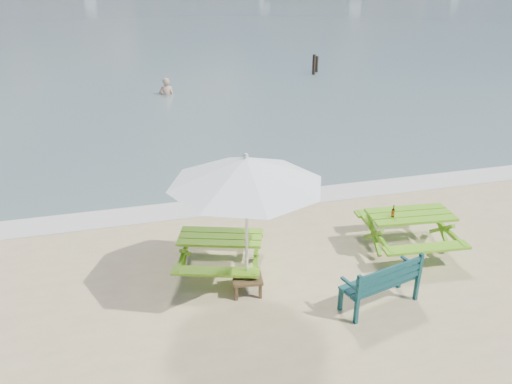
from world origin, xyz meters
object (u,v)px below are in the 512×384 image
object	(u,v)px
park_bench	(379,291)
side_table	(247,284)
picnic_table_left	(221,254)
patio_umbrella	(246,171)
swimmer	(167,99)
picnic_table_right	(408,232)
beer_bottle	(393,213)

from	to	relation	value
park_bench	side_table	bearing A→B (deg)	156.18
picnic_table_left	patio_umbrella	world-z (taller)	patio_umbrella
park_bench	side_table	xyz separation A→B (m)	(-2.02, 0.89, -0.09)
park_bench	swimmer	bearing A→B (deg)	96.79
patio_umbrella	swimmer	distance (m)	15.37
side_table	swimmer	size ratio (longest dim) A/B	0.30
picnic_table_right	side_table	world-z (taller)	picnic_table_right
patio_umbrella	beer_bottle	size ratio (longest dim) A/B	11.46
park_bench	patio_umbrella	bearing A→B (deg)	156.18
side_table	park_bench	bearing A→B (deg)	-23.82
picnic_table_right	park_bench	size ratio (longest dim) A/B	1.35
beer_bottle	park_bench	bearing A→B (deg)	-124.07
picnic_table_right	swimmer	xyz separation A→B (m)	(-3.31, 14.57, -0.56)
picnic_table_left	beer_bottle	size ratio (longest dim) A/B	8.35
patio_umbrella	beer_bottle	distance (m)	3.37
side_table	swimmer	xyz separation A→B (m)	(0.11, 15.18, -0.36)
picnic_table_right	side_table	distance (m)	3.48
picnic_table_right	side_table	xyz separation A→B (m)	(-3.42, -0.61, -0.20)
picnic_table_left	picnic_table_right	size ratio (longest dim) A/B	1.05
side_table	swimmer	bearing A→B (deg)	89.60
patio_umbrella	picnic_table_right	bearing A→B (deg)	10.13
picnic_table_right	side_table	bearing A→B (deg)	-169.87
picnic_table_right	patio_umbrella	size ratio (longest dim) A/B	0.70
picnic_table_left	swimmer	bearing A→B (deg)	88.40
picnic_table_left	side_table	bearing A→B (deg)	-69.72
beer_bottle	picnic_table_left	bearing A→B (deg)	176.17
park_bench	patio_umbrella	world-z (taller)	patio_umbrella
patio_umbrella	swimmer	bearing A→B (deg)	89.60
swimmer	park_bench	bearing A→B (deg)	-83.21
park_bench	beer_bottle	size ratio (longest dim) A/B	5.92
picnic_table_left	swimmer	xyz separation A→B (m)	(0.40, 14.38, -0.53)
picnic_table_left	park_bench	xyz separation A→B (m)	(2.31, -1.69, -0.08)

